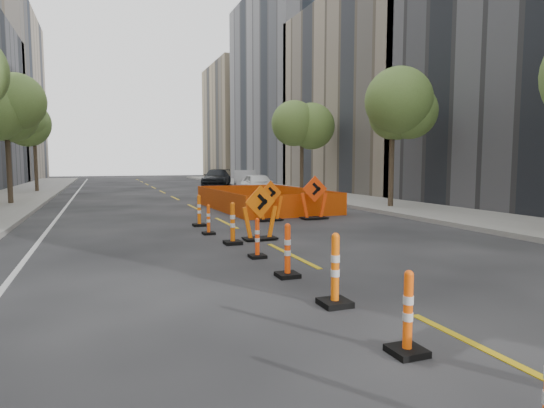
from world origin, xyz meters
name	(u,v)px	position (x,y,z in m)	size (l,w,h in m)	color
ground_plane	(394,305)	(0.00, 0.00, 0.00)	(140.00, 140.00, 0.00)	black
sidewalk_right	(401,207)	(9.00, 12.00, 0.07)	(4.00, 90.00, 0.15)	gray
bld_right_c	(396,98)	(17.00, 23.80, 7.00)	(12.00, 16.00, 14.00)	gray
bld_right_d	(305,90)	(17.00, 40.20, 10.00)	(12.00, 18.00, 20.00)	gray
bld_right_e	(253,122)	(17.00, 58.60, 8.00)	(12.00, 14.00, 16.00)	tan
tree_l_c	(6,114)	(-8.40, 20.00, 4.53)	(2.80, 2.80, 5.95)	#382B1E
tree_l_d	(34,128)	(-8.40, 30.00, 4.53)	(2.80, 2.80, 5.95)	#382B1E
tree_r_b	(393,110)	(8.40, 12.00, 4.53)	(2.80, 2.80, 5.95)	#382B1E
tree_r_c	(302,126)	(8.40, 22.00, 4.53)	(2.80, 2.80, 5.95)	#382B1E
channelizer_2	(408,313)	(-0.93, -1.55, 0.49)	(0.39, 0.39, 0.98)	#FF570A
channelizer_3	(335,269)	(-0.86, 0.30, 0.56)	(0.44, 0.44, 1.13)	#FF670A
channelizer_4	(288,250)	(-0.87, 2.15, 0.52)	(0.41, 0.41, 1.04)	#FD450A
channelizer_5	(257,238)	(-0.84, 4.01, 0.46)	(0.36, 0.36, 0.92)	#FF410A
channelizer_6	(233,223)	(-0.91, 5.86, 0.57)	(0.45, 0.45, 1.13)	#D85909
channelizer_7	(208,219)	(-1.14, 7.72, 0.46)	(0.36, 0.36, 0.92)	#ED4D09
channelizer_8	(199,210)	(-1.05, 9.57, 0.54)	(0.43, 0.43, 1.08)	#E35C09
chevron_sign_left	(260,213)	(-0.01, 6.24, 0.77)	(1.03, 0.62, 1.55)	orange
chevron_sign_center	(270,201)	(1.70, 10.02, 0.75)	(1.00, 0.60, 1.50)	#EE590A
chevron_sign_right	(314,198)	(3.45, 9.90, 0.83)	(1.11, 0.67, 1.66)	red
safety_fence	(264,199)	(2.94, 14.23, 0.46)	(4.36, 7.41, 0.93)	#FE580D
parked_car_near	(258,184)	(5.36, 22.08, 0.73)	(1.73, 4.30, 1.46)	white
parked_car_mid	(245,181)	(6.05, 27.19, 0.78)	(1.64, 4.71, 1.55)	gray
parked_car_far	(217,178)	(5.56, 34.19, 0.76)	(2.13, 5.25, 1.52)	black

